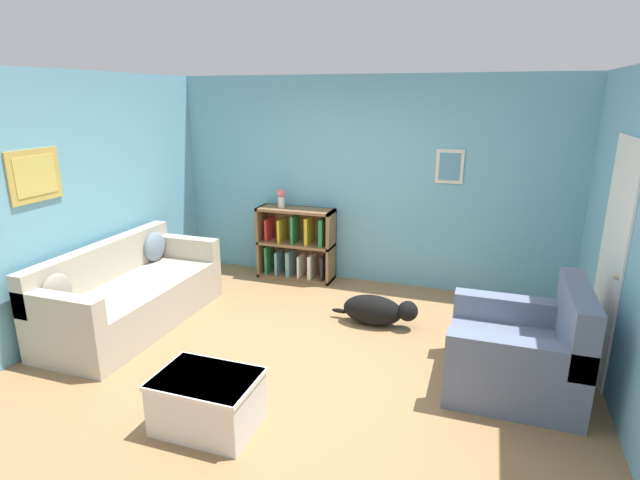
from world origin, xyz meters
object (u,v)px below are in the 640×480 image
at_px(bookshelf, 297,245).
at_px(coffee_table, 207,400).
at_px(couch, 130,296).
at_px(vase, 281,197).
at_px(dog, 377,310).
at_px(recliner_chair, 522,353).

distance_m(bookshelf, coffee_table, 3.21).
distance_m(couch, vase, 2.24).
height_order(couch, vase, vase).
height_order(bookshelf, vase, vase).
relative_size(coffee_table, vase, 2.98).
bearing_deg(couch, dog, 18.20).
relative_size(couch, bookshelf, 2.05).
relative_size(recliner_chair, coffee_table, 1.40).
height_order(bookshelf, dog, bookshelf).
height_order(couch, recliner_chair, recliner_chair).
height_order(coffee_table, vase, vase).
bearing_deg(recliner_chair, vase, 147.78).
bearing_deg(coffee_table, bookshelf, 99.50).
xyz_separation_m(couch, bookshelf, (1.15, 1.90, 0.13)).
distance_m(recliner_chair, vase, 3.53).
bearing_deg(dog, bookshelf, 140.72).
xyz_separation_m(couch, vase, (0.94, 1.88, 0.77)).
height_order(couch, coffee_table, couch).
bearing_deg(dog, recliner_chair, -29.19).
bearing_deg(vase, coffee_table, -76.83).
bearing_deg(bookshelf, vase, -174.08).
relative_size(bookshelf, recliner_chair, 0.97).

